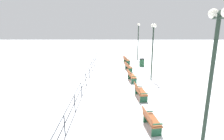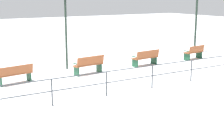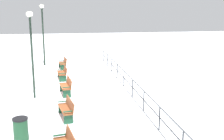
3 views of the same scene
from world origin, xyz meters
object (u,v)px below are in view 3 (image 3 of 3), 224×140
at_px(bench_second, 63,73).
at_px(lamppost_near, 43,23).
at_px(bench_fourth, 67,108).
at_px(lamppost_middle, 31,37).
at_px(bench_nearest, 63,63).
at_px(trash_bin, 21,129).
at_px(bench_third, 66,86).

distance_m(bench_second, lamppost_near, 6.19).
height_order(bench_fourth, lamppost_middle, lamppost_middle).
xyz_separation_m(bench_nearest, trash_bin, (1.56, 12.52, -0.00)).
relative_size(bench_second, lamppost_near, 0.32).
height_order(bench_nearest, bench_third, bench_third).
height_order(lamppost_near, lamppost_middle, lamppost_near).
bearing_deg(bench_fourth, bench_third, -100.69).
distance_m(bench_nearest, bench_third, 7.09).
bearing_deg(lamppost_middle, trash_bin, 89.93).
distance_m(lamppost_near, trash_bin, 14.44).
bearing_deg(bench_second, bench_nearest, -96.07).
bearing_deg(lamppost_near, bench_second, 106.53).
bearing_deg(bench_fourth, lamppost_near, -92.30).
xyz_separation_m(bench_third, bench_fourth, (0.04, 3.54, -0.03)).
relative_size(lamppost_middle, trash_bin, 5.28).
bearing_deg(bench_fourth, trash_bin, 38.24).
relative_size(bench_second, bench_third, 1.02).
distance_m(lamppost_near, lamppost_middle, 9.06).
relative_size(bench_fourth, lamppost_near, 0.32).
relative_size(bench_nearest, bench_third, 0.89).
bearing_deg(trash_bin, bench_third, -107.53).
bearing_deg(trash_bin, bench_second, -99.65).
bearing_deg(lamppost_near, bench_nearest, 134.68).
bearing_deg(bench_second, lamppost_near, -78.97).
xyz_separation_m(bench_second, lamppost_middle, (1.52, 3.94, 2.84)).
distance_m(bench_second, bench_fourth, 7.09).
bearing_deg(bench_second, bench_fourth, 85.76).
bearing_deg(bench_third, bench_nearest, -96.19).
bearing_deg(trash_bin, lamppost_near, -90.03).
xyz_separation_m(bench_fourth, trash_bin, (1.68, 1.89, -0.01)).
distance_m(bench_nearest, lamppost_near, 3.85).
bearing_deg(bench_nearest, trash_bin, 75.22).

